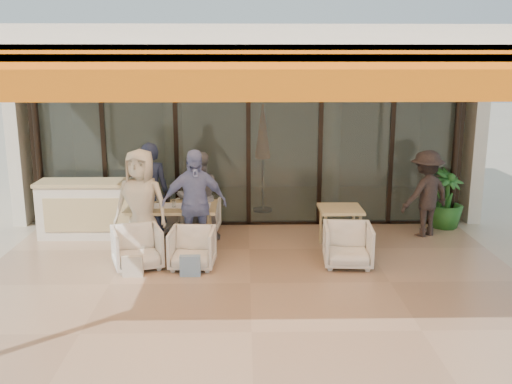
# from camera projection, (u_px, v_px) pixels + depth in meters

# --- Properties ---
(ground) EXTENTS (70.00, 70.00, 0.00)m
(ground) POSITION_uv_depth(u_px,v_px,m) (250.00, 285.00, 8.12)
(ground) COLOR #C6B293
(ground) RESTS_ON ground
(terrace_floor) EXTENTS (8.00, 6.00, 0.01)m
(terrace_floor) POSITION_uv_depth(u_px,v_px,m) (250.00, 284.00, 8.12)
(terrace_floor) COLOR tan
(terrace_floor) RESTS_ON ground
(terrace_structure) EXTENTS (8.00, 6.00, 3.40)m
(terrace_structure) POSITION_uv_depth(u_px,v_px,m) (250.00, 50.00, 7.12)
(terrace_structure) COLOR silver
(terrace_structure) RESTS_ON ground
(glass_storefront) EXTENTS (8.08, 0.10, 3.20)m
(glass_storefront) POSITION_uv_depth(u_px,v_px,m) (248.00, 143.00, 10.68)
(glass_storefront) COLOR #9EADA3
(glass_storefront) RESTS_ON ground
(interior_block) EXTENTS (9.05, 3.62, 3.52)m
(interior_block) POSITION_uv_depth(u_px,v_px,m) (248.00, 101.00, 12.79)
(interior_block) COLOR silver
(interior_block) RESTS_ON ground
(host_counter) EXTENTS (1.85, 0.65, 1.04)m
(host_counter) POSITION_uv_depth(u_px,v_px,m) (92.00, 209.00, 10.18)
(host_counter) COLOR silver
(host_counter) RESTS_ON ground
(dining_table) EXTENTS (1.50, 0.90, 0.93)m
(dining_table) POSITION_uv_depth(u_px,v_px,m) (171.00, 209.00, 9.55)
(dining_table) COLOR tan
(dining_table) RESTS_ON ground
(chair_far_left) EXTENTS (0.86, 0.84, 0.70)m
(chair_far_left) POSITION_uv_depth(u_px,v_px,m) (156.00, 214.00, 10.53)
(chair_far_left) COLOR white
(chair_far_left) RESTS_ON ground
(chair_far_right) EXTENTS (0.71, 0.67, 0.68)m
(chair_far_right) POSITION_uv_depth(u_px,v_px,m) (201.00, 214.00, 10.55)
(chair_far_right) COLOR white
(chair_far_right) RESTS_ON ground
(chair_near_left) EXTENTS (0.88, 0.86, 0.73)m
(chair_near_left) POSITION_uv_depth(u_px,v_px,m) (137.00, 246.00, 8.68)
(chair_near_left) COLOR white
(chair_near_left) RESTS_ON ground
(chair_near_right) EXTENTS (0.71, 0.67, 0.69)m
(chair_near_right) POSITION_uv_depth(u_px,v_px,m) (192.00, 247.00, 8.70)
(chair_near_right) COLOR white
(chair_near_right) RESTS_ON ground
(diner_navy) EXTENTS (0.70, 0.52, 1.76)m
(diner_navy) POSITION_uv_depth(u_px,v_px,m) (150.00, 192.00, 9.93)
(diner_navy) COLOR #1B243C
(diner_navy) RESTS_ON ground
(diner_grey) EXTENTS (0.92, 0.81, 1.59)m
(diner_grey) POSITION_uv_depth(u_px,v_px,m) (199.00, 197.00, 9.96)
(diner_grey) COLOR #5E5D62
(diner_grey) RESTS_ON ground
(diner_cream) EXTENTS (0.96, 0.72, 1.78)m
(diner_cream) POSITION_uv_depth(u_px,v_px,m) (141.00, 204.00, 9.05)
(diner_cream) COLOR beige
(diner_cream) RESTS_ON ground
(diner_periwinkle) EXTENTS (1.10, 0.62, 1.77)m
(diner_periwinkle) POSITION_uv_depth(u_px,v_px,m) (194.00, 204.00, 9.07)
(diner_periwinkle) COLOR #6D79B6
(diner_periwinkle) RESTS_ON ground
(tote_bag_cream) EXTENTS (0.30, 0.10, 0.34)m
(tote_bag_cream) POSITION_uv_depth(u_px,v_px,m) (133.00, 267.00, 8.33)
(tote_bag_cream) COLOR silver
(tote_bag_cream) RESTS_ON ground
(tote_bag_blue) EXTENTS (0.30, 0.10, 0.34)m
(tote_bag_blue) POSITION_uv_depth(u_px,v_px,m) (190.00, 267.00, 8.35)
(tote_bag_blue) COLOR #99BFD8
(tote_bag_blue) RESTS_ON ground
(side_table) EXTENTS (0.70, 0.70, 0.74)m
(side_table) POSITION_uv_depth(u_px,v_px,m) (340.00, 214.00, 9.44)
(side_table) COLOR tan
(side_table) RESTS_ON ground
(side_chair) EXTENTS (0.77, 0.73, 0.74)m
(side_chair) POSITION_uv_depth(u_px,v_px,m) (348.00, 243.00, 8.77)
(side_chair) COLOR white
(side_chair) RESTS_ON ground
(standing_woman) EXTENTS (1.17, 0.99, 1.58)m
(standing_woman) POSITION_uv_depth(u_px,v_px,m) (426.00, 194.00, 10.18)
(standing_woman) COLOR black
(standing_woman) RESTS_ON ground
(potted_palm) EXTENTS (0.89, 0.89, 1.14)m
(potted_palm) POSITION_uv_depth(u_px,v_px,m) (446.00, 199.00, 10.71)
(potted_palm) COLOR #1E5919
(potted_palm) RESTS_ON ground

